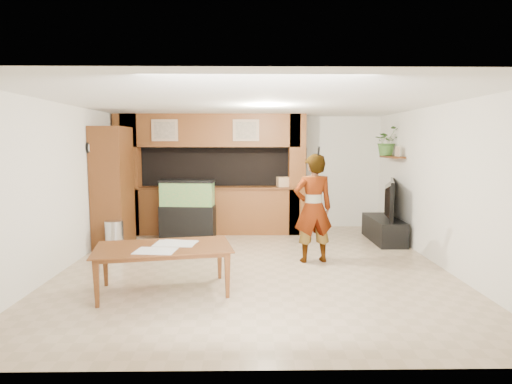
{
  "coord_description": "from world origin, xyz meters",
  "views": [
    {
      "loc": [
        -0.07,
        -6.8,
        1.98
      ],
      "look_at": [
        0.04,
        0.6,
        1.14
      ],
      "focal_mm": 30.0,
      "sensor_mm": 36.0,
      "label": 1
    }
  ],
  "objects_px": {
    "pantry_cabinet": "(113,187)",
    "dining_table": "(164,270)",
    "aquarium": "(188,210)",
    "television": "(385,199)",
    "person": "(313,208)"
  },
  "relations": [
    {
      "from": "television",
      "to": "person",
      "type": "distance_m",
      "value": 2.24
    },
    {
      "from": "pantry_cabinet",
      "to": "television",
      "type": "height_order",
      "value": "pantry_cabinet"
    },
    {
      "from": "television",
      "to": "person",
      "type": "height_order",
      "value": "person"
    },
    {
      "from": "person",
      "to": "television",
      "type": "bearing_deg",
      "value": -147.52
    },
    {
      "from": "aquarium",
      "to": "dining_table",
      "type": "height_order",
      "value": "aquarium"
    },
    {
      "from": "aquarium",
      "to": "pantry_cabinet",
      "type": "bearing_deg",
      "value": -153.0
    },
    {
      "from": "pantry_cabinet",
      "to": "dining_table",
      "type": "xyz_separation_m",
      "value": [
        1.49,
        -2.65,
        -0.83
      ]
    },
    {
      "from": "pantry_cabinet",
      "to": "television",
      "type": "relative_size",
      "value": 1.7
    },
    {
      "from": "aquarium",
      "to": "dining_table",
      "type": "relative_size",
      "value": 0.7
    },
    {
      "from": "television",
      "to": "aquarium",
      "type": "bearing_deg",
      "value": 104.53
    },
    {
      "from": "pantry_cabinet",
      "to": "dining_table",
      "type": "height_order",
      "value": "pantry_cabinet"
    },
    {
      "from": "aquarium",
      "to": "dining_table",
      "type": "bearing_deg",
      "value": -83.11
    },
    {
      "from": "pantry_cabinet",
      "to": "aquarium",
      "type": "distance_m",
      "value": 1.55
    },
    {
      "from": "aquarium",
      "to": "television",
      "type": "xyz_separation_m",
      "value": [
        4.01,
        -0.25,
        0.26
      ]
    },
    {
      "from": "aquarium",
      "to": "person",
      "type": "relative_size",
      "value": 0.68
    }
  ]
}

